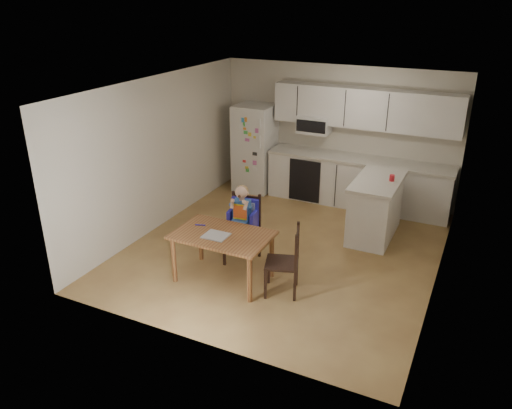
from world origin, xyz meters
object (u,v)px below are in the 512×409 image
object	(u,v)px
red_cup	(392,178)
dining_table	(223,240)
chair_booster	(243,215)
chair_side	(289,257)
kitchen_island	(375,208)
refrigerator	(255,148)

from	to	relation	value
red_cup	dining_table	bearing A→B (deg)	-127.39
red_cup	chair_booster	xyz separation A→B (m)	(-1.76, -1.67, -0.30)
dining_table	chair_side	size ratio (longest dim) A/B	1.37
kitchen_island	red_cup	distance (m)	0.57
dining_table	chair_side	xyz separation A→B (m)	(0.94, 0.08, -0.07)
red_cup	chair_booster	world-z (taller)	chair_booster
dining_table	red_cup	bearing A→B (deg)	52.61
kitchen_island	red_cup	bearing A→B (deg)	11.02
red_cup	dining_table	xyz separation A→B (m)	(-1.75, -2.29, -0.42)
kitchen_island	red_cup	xyz separation A→B (m)	(0.20, 0.04, 0.53)
kitchen_island	red_cup	size ratio (longest dim) A/B	13.20
kitchen_island	chair_booster	world-z (taller)	chair_booster
chair_side	kitchen_island	bearing A→B (deg)	146.51
dining_table	chair_side	world-z (taller)	chair_side
chair_booster	red_cup	bearing A→B (deg)	36.57
refrigerator	chair_side	size ratio (longest dim) A/B	1.79
refrigerator	dining_table	size ratio (longest dim) A/B	1.31
red_cup	kitchen_island	bearing A→B (deg)	-168.98
refrigerator	chair_booster	size ratio (longest dim) A/B	1.43
kitchen_island	chair_booster	bearing A→B (deg)	-133.63
chair_booster	chair_side	world-z (taller)	chair_booster
red_cup	dining_table	distance (m)	2.91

